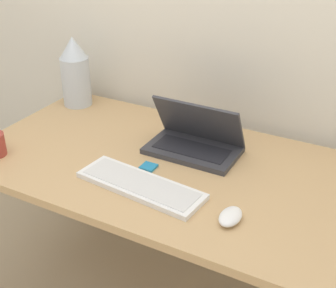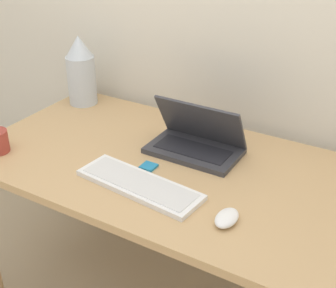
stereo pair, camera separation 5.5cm
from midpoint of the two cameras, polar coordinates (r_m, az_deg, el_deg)
name	(u,v)px [view 1 (the left image)]	position (r m, az deg, el deg)	size (l,w,h in m)	color
desk	(167,181)	(1.73, -1.05, -4.48)	(1.44, 0.78, 0.72)	tan
laptop	(195,140)	(1.74, 2.39, 0.47)	(0.34, 0.20, 0.20)	#333338
keyboard	(140,185)	(1.55, -4.45, -5.02)	(0.45, 0.19, 0.02)	white
mouse	(230,216)	(1.41, 6.49, -8.79)	(0.06, 0.10, 0.03)	white
vase	(75,72)	(2.15, -11.97, 8.57)	(0.13, 0.13, 0.31)	silver
mp3_player	(148,167)	(1.66, -3.35, -2.81)	(0.05, 0.05, 0.01)	#1E7FB7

